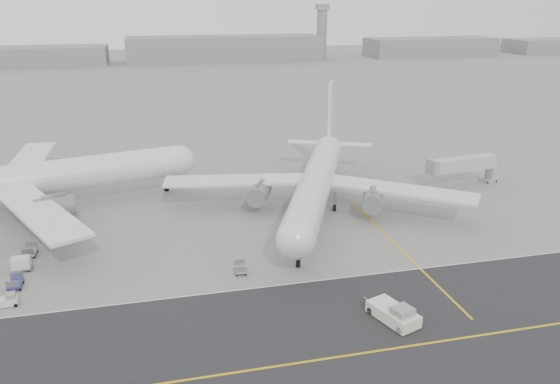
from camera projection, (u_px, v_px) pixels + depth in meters
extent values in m
plane|color=gray|center=(197.00, 286.00, 69.50)|extent=(700.00, 700.00, 0.00)
cube|color=#2A2A2D|center=(264.00, 368.00, 54.09)|extent=(220.00, 32.00, 0.02)
cube|color=gold|center=(264.00, 368.00, 54.09)|extent=(220.00, 0.30, 0.01)
cube|color=silver|center=(238.00, 290.00, 68.56)|extent=(220.00, 0.25, 0.01)
cube|color=gold|center=(397.00, 246.00, 80.62)|extent=(0.30, 40.00, 0.01)
cylinder|color=gray|center=(322.00, 34.00, 329.40)|extent=(6.00, 6.00, 28.00)
cube|color=#A1A1A6|center=(322.00, 7.00, 324.19)|extent=(7.00, 7.00, 3.50)
cylinder|color=white|center=(40.00, 178.00, 92.76)|extent=(49.01, 16.52, 5.62)
sphere|color=white|center=(180.00, 160.00, 103.03)|extent=(5.50, 5.50, 5.50)
cube|color=white|center=(39.00, 212.00, 80.02)|extent=(17.55, 26.67, 0.45)
cube|color=white|center=(28.00, 161.00, 104.97)|extent=(6.43, 26.99, 0.45)
cylinder|color=slate|center=(55.00, 208.00, 85.40)|extent=(6.61, 4.74, 3.48)
cylinder|color=slate|center=(45.00, 173.00, 102.53)|extent=(6.61, 4.74, 3.48)
cylinder|color=black|center=(166.00, 188.00, 103.53)|extent=(1.15, 0.73, 1.06)
cylinder|color=black|center=(35.00, 215.00, 90.92)|extent=(1.15, 0.73, 1.06)
cylinder|color=black|center=(32.00, 202.00, 96.60)|extent=(1.15, 0.73, 1.06)
cylinder|color=gray|center=(166.00, 181.00, 103.04)|extent=(0.36, 0.36, 2.95)
cylinder|color=white|center=(316.00, 183.00, 91.30)|extent=(23.10, 44.15, 5.26)
sphere|color=white|center=(295.00, 240.00, 70.04)|extent=(5.15, 5.15, 5.15)
cone|color=white|center=(329.00, 145.00, 113.47)|extent=(7.90, 10.09, 4.73)
cube|color=white|center=(330.00, 110.00, 111.54)|extent=(2.46, 4.82, 11.18)
cube|color=white|center=(308.00, 142.00, 114.96)|extent=(8.70, 5.65, 0.25)
cube|color=white|center=(352.00, 144.00, 113.44)|extent=(8.70, 5.65, 0.25)
cube|color=white|center=(237.00, 180.00, 94.85)|extent=(25.74, 9.66, 0.45)
cube|color=white|center=(400.00, 190.00, 90.28)|extent=(23.37, 19.75, 0.45)
cylinder|color=slate|center=(259.00, 193.00, 92.50)|extent=(5.22, 6.43, 3.26)
cylinder|color=slate|center=(372.00, 200.00, 89.36)|extent=(5.22, 6.43, 3.26)
cylinder|color=black|center=(298.00, 263.00, 74.26)|extent=(0.91, 1.24, 1.14)
cylinder|color=black|center=(298.00, 205.00, 95.00)|extent=(0.91, 1.24, 1.14)
cylinder|color=black|center=(335.00, 208.00, 93.96)|extent=(0.91, 1.24, 1.14)
cylinder|color=gray|center=(298.00, 254.00, 73.79)|extent=(0.36, 0.36, 2.76)
cube|color=silver|center=(393.00, 314.00, 61.90)|extent=(4.82, 6.74, 1.38)
cube|color=#A1A1A6|center=(403.00, 311.00, 60.47)|extent=(2.70, 2.58, 0.89)
cylinder|color=gray|center=(371.00, 302.00, 64.98)|extent=(1.00, 2.47, 0.16)
cylinder|color=black|center=(400.00, 330.00, 59.51)|extent=(0.67, 0.97, 0.89)
cylinder|color=black|center=(416.00, 323.00, 60.82)|extent=(0.67, 0.97, 0.89)
cylinder|color=black|center=(370.00, 311.00, 63.25)|extent=(0.67, 0.97, 0.89)
cylinder|color=black|center=(387.00, 304.00, 64.56)|extent=(0.67, 0.97, 0.89)
cylinder|color=gray|center=(489.00, 172.00, 108.50)|extent=(1.52, 1.52, 3.80)
cube|color=#A1A1A6|center=(488.00, 180.00, 109.02)|extent=(2.74, 2.74, 0.66)
cube|color=#B3B4B8|center=(462.00, 164.00, 105.53)|extent=(14.46, 4.27, 2.47)
cube|color=#A1A1A6|center=(432.00, 167.00, 103.33)|extent=(1.48, 3.15, 2.85)
cylinder|color=black|center=(488.00, 178.00, 110.30)|extent=(0.35, 0.60, 0.57)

